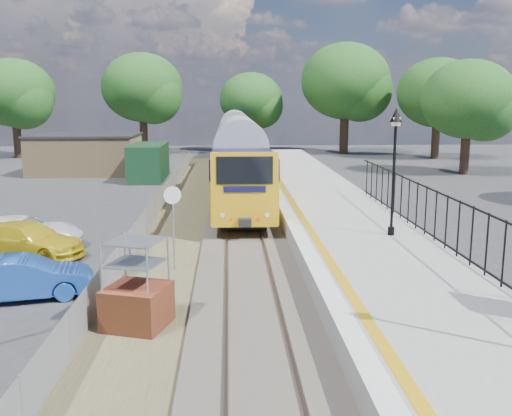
{
  "coord_description": "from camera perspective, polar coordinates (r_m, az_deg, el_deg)",
  "views": [
    {
      "loc": [
        -0.63,
        -14.09,
        5.75
      ],
      "look_at": [
        0.33,
        5.73,
        2.0
      ],
      "focal_mm": 40.0,
      "sensor_mm": 36.0,
      "label": 1
    }
  ],
  "objects": [
    {
      "name": "ground",
      "position": [
        15.23,
        -0.2,
        -11.48
      ],
      "size": [
        120.0,
        120.0,
        0.0
      ],
      "primitive_type": "plane",
      "color": "#2D2D30",
      "rests_on": "ground"
    },
    {
      "name": "track_bed",
      "position": [
        24.43,
        -2.33,
        -2.7
      ],
      "size": [
        5.9,
        80.0,
        0.29
      ],
      "color": "#473F38",
      "rests_on": "ground"
    },
    {
      "name": "platform",
      "position": [
        23.22,
        9.32,
        -2.63
      ],
      "size": [
        5.0,
        70.0,
        0.9
      ],
      "primitive_type": "cube",
      "color": "gray",
      "rests_on": "ground"
    },
    {
      "name": "platform_edge",
      "position": [
        22.78,
        4.28,
        -1.61
      ],
      "size": [
        0.9,
        70.0,
        0.01
      ],
      "color": "silver",
      "rests_on": "platform"
    },
    {
      "name": "victorian_lamp_north",
      "position": [
        21.0,
        13.73,
        6.43
      ],
      "size": [
        0.44,
        0.44,
        4.6
      ],
      "color": "black",
      "rests_on": "platform"
    },
    {
      "name": "palisade_fence",
      "position": [
        18.26,
        20.47,
        -2.37
      ],
      "size": [
        0.12,
        26.0,
        2.0
      ],
      "color": "black",
      "rests_on": "platform"
    },
    {
      "name": "wire_fence",
      "position": [
        26.83,
        -10.36,
        -0.54
      ],
      "size": [
        0.06,
        52.0,
        1.2
      ],
      "color": "#999EA3",
      "rests_on": "ground"
    },
    {
      "name": "outbuilding",
      "position": [
        46.64,
        -15.55,
        5.12
      ],
      "size": [
        10.8,
        10.1,
        3.12
      ],
      "color": "#A3865C",
      "rests_on": "ground"
    },
    {
      "name": "tree_line",
      "position": [
        56.13,
        -0.71,
        11.58
      ],
      "size": [
        56.8,
        43.8,
        11.88
      ],
      "color": "#332319",
      "rests_on": "ground"
    },
    {
      "name": "train",
      "position": [
        42.97,
        -1.93,
        6.15
      ],
      "size": [
        2.82,
        40.83,
        3.51
      ],
      "color": "gold",
      "rests_on": "ground"
    },
    {
      "name": "brick_plinth",
      "position": [
        14.87,
        -11.86,
        -7.64
      ],
      "size": [
        1.83,
        1.83,
        2.35
      ],
      "rotation": [
        0.0,
        0.0,
        -0.31
      ],
      "color": "brown",
      "rests_on": "ground"
    },
    {
      "name": "speed_sign",
      "position": [
        19.29,
        -8.31,
        -0.55
      ],
      "size": [
        0.57,
        0.23,
        2.95
      ],
      "rotation": [
        0.0,
        0.0,
        0.34
      ],
      "color": "#999EA3",
      "rests_on": "ground"
    },
    {
      "name": "car_blue",
      "position": [
        18.11,
        -22.13,
        -6.5
      ],
      "size": [
        4.09,
        2.24,
        1.28
      ],
      "primitive_type": "imported",
      "rotation": [
        0.0,
        0.0,
        1.81
      ],
      "color": "#1C4BA9",
      "rests_on": "ground"
    },
    {
      "name": "car_yellow",
      "position": [
        22.85,
        -21.86,
        -3.01
      ],
      "size": [
        4.75,
        3.19,
        1.28
      ],
      "primitive_type": "imported",
      "rotation": [
        0.0,
        0.0,
        1.22
      ],
      "color": "gold",
      "rests_on": "ground"
    },
    {
      "name": "car_white",
      "position": [
        24.14,
        -22.42,
        -2.32
      ],
      "size": [
        4.78,
        2.4,
        1.3
      ],
      "primitive_type": "imported",
      "rotation": [
        0.0,
        0.0,
        1.62
      ],
      "color": "white",
      "rests_on": "ground"
    }
  ]
}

